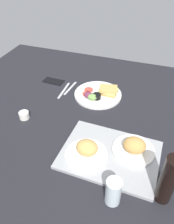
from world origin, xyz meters
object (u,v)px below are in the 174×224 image
(drinking_glass, at_px, (113,192))
(fork, at_px, (70,88))
(serving_tray, at_px, (110,155))
(cell_phone, at_px, (53,81))
(bread_plate_far, at_px, (87,151))
(espresso_cup, at_px, (24,115))
(plate_with_salad, at_px, (99,94))
(bread_plate_near, at_px, (134,148))
(soda_bottle, at_px, (168,180))
(knife, at_px, (64,90))

(drinking_glass, bearing_deg, fork, -56.12)
(serving_tray, height_order, cell_phone, serving_tray)
(bread_plate_far, relative_size, espresso_cup, 3.54)
(plate_with_salad, relative_size, fork, 1.77)
(plate_with_salad, relative_size, cell_phone, 2.09)
(cell_phone, bearing_deg, espresso_cup, 94.83)
(bread_plate_near, height_order, plate_with_salad, bread_plate_near)
(serving_tray, relative_size, bread_plate_far, 2.27)
(soda_bottle, distance_m, knife, 0.89)
(plate_with_salad, height_order, knife, plate_with_salad)
(knife, bearing_deg, soda_bottle, 48.11)
(bread_plate_far, distance_m, soda_bottle, 0.37)
(bread_plate_near, xyz_separation_m, bread_plate_far, (0.20, 0.09, -0.00))
(bread_plate_near, xyz_separation_m, drinking_glass, (0.04, 0.26, 0.02))
(bread_plate_far, distance_m, cell_phone, 0.72)
(plate_with_salad, bearing_deg, knife, 3.86)
(bread_plate_near, height_order, fork, bread_plate_near)
(espresso_cup, bearing_deg, bread_plate_near, 174.36)
(plate_with_salad, relative_size, soda_bottle, 1.28)
(serving_tray, xyz_separation_m, knife, (0.43, -0.44, -0.01))
(serving_tray, height_order, bread_plate_near, bread_plate_near)
(plate_with_salad, height_order, cell_phone, plate_with_salad)
(soda_bottle, xyz_separation_m, cell_phone, (0.79, -0.65, -0.11))
(drinking_glass, bearing_deg, soda_bottle, -157.36)
(bread_plate_near, height_order, cell_phone, bread_plate_near)
(soda_bottle, bearing_deg, cell_phone, -39.58)
(bread_plate_far, relative_size, cell_phone, 1.38)
(plate_with_salad, distance_m, soda_bottle, 0.74)
(soda_bottle, relative_size, knife, 1.24)
(serving_tray, relative_size, plate_with_salad, 1.49)
(bread_plate_far, height_order, espresso_cup, bread_plate_far)
(serving_tray, bearing_deg, bread_plate_far, 24.22)
(serving_tray, bearing_deg, plate_with_salad, -67.09)
(soda_bottle, relative_size, cell_phone, 1.64)
(fork, xyz_separation_m, knife, (0.03, 0.04, 0.00))
(serving_tray, relative_size, cell_phone, 3.13)
(bread_plate_far, distance_m, knife, 0.58)
(serving_tray, relative_size, fork, 2.65)
(plate_with_salad, bearing_deg, serving_tray, 112.91)
(bread_plate_far, relative_size, fork, 1.17)
(plate_with_salad, height_order, drinking_glass, drinking_glass)
(plate_with_salad, height_order, fork, plate_with_salad)
(plate_with_salad, bearing_deg, bread_plate_far, 100.35)
(knife, bearing_deg, serving_tray, 42.81)
(bread_plate_near, relative_size, cell_phone, 1.39)
(bread_plate_far, bearing_deg, bread_plate_near, -155.50)
(fork, bearing_deg, knife, -31.69)
(serving_tray, distance_m, knife, 0.61)
(serving_tray, distance_m, bread_plate_near, 0.12)
(plate_with_salad, bearing_deg, soda_bottle, 126.79)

